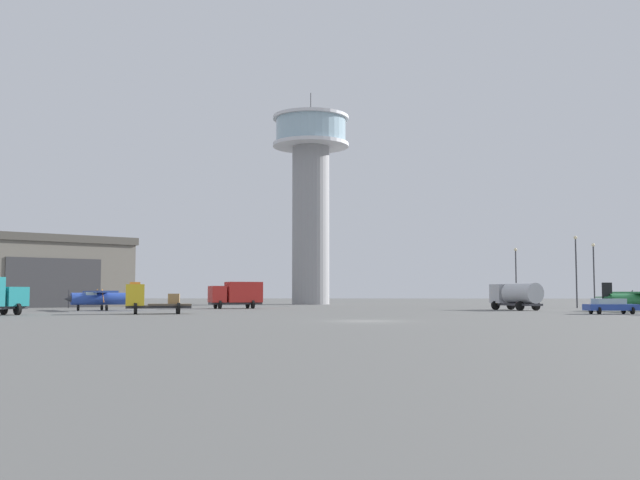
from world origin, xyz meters
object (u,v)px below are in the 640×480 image
at_px(truck_flatbed_yellow, 148,300).
at_px(car_blue, 611,306).
at_px(light_post_centre, 576,265).
at_px(airplane_blue, 103,297).
at_px(truck_box_red, 237,294).
at_px(control_tower, 311,186).
at_px(airplane_green, 636,298).
at_px(light_post_west, 594,269).
at_px(light_post_east, 516,271).
at_px(truck_fuel_tanker_silver, 516,295).

distance_m(truck_flatbed_yellow, car_blue, 41.01).
distance_m(car_blue, light_post_centre, 27.41).
height_order(airplane_blue, truck_box_red, truck_box_red).
relative_size(truck_box_red, light_post_centre, 0.74).
bearing_deg(control_tower, airplane_blue, -113.27).
bearing_deg(airplane_green, control_tower, 114.84).
height_order(airplane_blue, light_post_centre, light_post_centre).
distance_m(light_post_west, light_post_east, 11.20).
xyz_separation_m(truck_flatbed_yellow, light_post_east, (40.01, 37.56, 3.56)).
bearing_deg(airplane_green, car_blue, -135.02).
bearing_deg(truck_box_red, light_post_east, 177.55).
distance_m(control_tower, light_post_west, 48.17).
xyz_separation_m(control_tower, truck_box_red, (-6.53, -33.08, -17.86)).
relative_size(control_tower, truck_box_red, 5.29).
distance_m(car_blue, light_post_east, 35.67).
height_order(truck_box_red, car_blue, truck_box_red).
distance_m(truck_flatbed_yellow, light_post_centre, 54.07).
relative_size(control_tower, airplane_blue, 3.71).
distance_m(airplane_green, light_post_centre, 17.74).
height_order(airplane_green, light_post_centre, light_post_centre).
height_order(light_post_west, light_post_east, light_post_west).
height_order(airplane_green, truck_flatbed_yellow, airplane_green).
bearing_deg(light_post_east, truck_flatbed_yellow, -136.81).
distance_m(airplane_blue, truck_box_red, 16.49).
bearing_deg(truck_box_red, airplane_green, 140.42).
bearing_deg(truck_flatbed_yellow, light_post_centre, -164.47).
bearing_deg(control_tower, truck_fuel_tanker_silver, -57.56).
xyz_separation_m(airplane_green, light_post_east, (-6.55, 26.07, 3.47)).
xyz_separation_m(airplane_blue, airplane_green, (54.95, -0.63, -0.07)).
relative_size(airplane_green, truck_box_red, 1.48).
relative_size(airplane_green, light_post_east, 1.23).
bearing_deg(light_post_east, control_tower, 147.85).
relative_size(airplane_blue, airplane_green, 0.97).
xyz_separation_m(truck_fuel_tanker_silver, car_blue, (5.27, -14.38, -0.93)).
bearing_deg(light_post_west, truck_box_red, -171.25).
bearing_deg(light_post_west, car_blue, -104.47).
distance_m(truck_fuel_tanker_silver, car_blue, 15.34).
bearing_deg(car_blue, light_post_west, 69.60).
relative_size(airplane_green, light_post_west, 1.21).
xyz_separation_m(airplane_green, light_post_centre, (-0.94, 17.26, 3.98)).
distance_m(truck_box_red, car_blue, 42.47).
relative_size(airplane_blue, truck_box_red, 1.43).
xyz_separation_m(airplane_green, car_blue, (-5.60, -9.36, -0.61)).
distance_m(control_tower, airplane_blue, 51.21).
relative_size(airplane_blue, truck_fuel_tanker_silver, 1.38).
height_order(truck_fuel_tanker_silver, truck_box_red, truck_box_red).
bearing_deg(car_blue, light_post_east, 85.59).
xyz_separation_m(car_blue, light_post_west, (7.14, 27.67, 4.14)).
bearing_deg(light_post_east, light_post_west, -43.80).
bearing_deg(truck_fuel_tanker_silver, truck_flatbed_yellow, 89.12).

